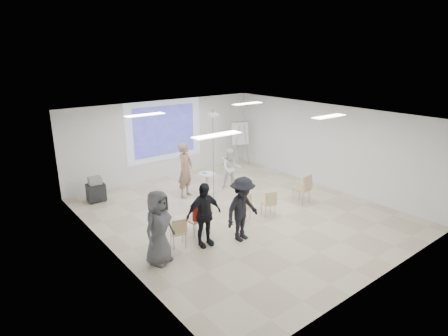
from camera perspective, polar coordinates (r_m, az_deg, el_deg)
floor at (r=11.60m, az=2.46°, el=-7.07°), size 8.00×9.00×0.10m
ceiling at (r=10.70m, az=2.67°, el=8.22°), size 8.00×9.00×0.10m
wall_back at (r=14.68m, az=-9.10°, el=4.37°), size 8.00×0.10×3.00m
wall_left at (r=9.09m, az=-17.28°, el=-4.39°), size 0.10×9.00×3.00m
wall_right at (r=13.94m, az=15.33°, el=3.28°), size 0.10×9.00×3.00m
projection_halo at (r=14.55m, az=-9.04°, el=5.67°), size 3.20×0.01×2.30m
projection_image at (r=14.54m, az=-9.01°, el=5.66°), size 2.60×0.01×1.90m
pedestal_table at (r=13.09m, az=-2.58°, el=-2.06°), size 0.66×0.66×0.71m
player_left at (r=12.56m, az=-5.91°, el=0.21°), size 0.93×0.83×2.12m
player_right at (r=13.37m, az=1.12°, el=0.22°), size 0.98×0.93×1.61m
controller_left at (r=12.76m, az=-5.88°, el=2.06°), size 0.10×0.14×0.04m
controller_right at (r=13.37m, az=-0.15°, el=1.48°), size 0.10×0.13×0.04m
chair_far_left at (r=9.52m, az=-6.94°, el=-9.43°), size 0.47×0.49×0.80m
chair_left_mid at (r=10.07m, az=-4.21°, el=-7.63°), size 0.44×0.46×0.85m
chair_left_inner at (r=10.25m, az=-3.16°, el=-7.04°), size 0.48×0.51×0.87m
chair_center at (r=10.85m, az=3.23°, el=-5.73°), size 0.52×0.54×0.83m
chair_right_inner at (r=11.23m, az=6.93°, el=-5.12°), size 0.48×0.50×0.80m
chair_right_far at (r=12.29m, az=12.11°, el=-2.83°), size 0.52×0.55×0.99m
red_jacket at (r=9.86m, az=-3.79°, el=-6.77°), size 0.40×0.13×0.38m
laptop at (r=10.33m, az=-3.52°, el=-7.12°), size 0.36×0.29×0.03m
audience_left at (r=9.39m, az=-3.10°, el=-6.43°), size 1.17×0.75×1.92m
audience_mid at (r=9.64m, az=2.83°, el=-5.65°), size 1.36×0.89×1.96m
audience_outer at (r=8.75m, az=-9.97°, el=-8.28°), size 1.14×0.96×2.00m
flipchart_easel at (r=15.81m, az=2.48°, el=5.32°), size 0.80×0.64×1.97m
av_cart at (r=13.00m, az=-18.95°, el=-3.21°), size 0.59×0.49×0.84m
ceiling_projector at (r=11.97m, az=-1.69°, el=7.46°), size 0.30×0.25×3.00m
fluor_panel_nw at (r=11.27m, az=-11.96°, el=7.93°), size 1.20×0.30×0.02m
fluor_panel_ne at (r=13.50m, az=3.59°, el=9.77°), size 1.20×0.30×0.02m
fluor_panel_sw at (r=8.33m, az=-1.06°, el=5.05°), size 1.20×0.30×0.02m
fluor_panel_se at (r=11.16m, az=15.70°, el=7.57°), size 1.20×0.30×0.02m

